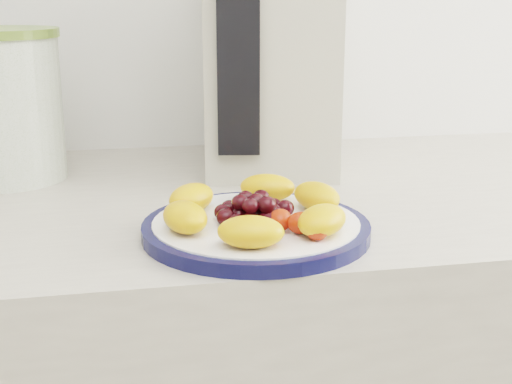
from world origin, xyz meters
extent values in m
cylinder|color=#0D1139|center=(0.10, 1.02, 0.91)|extent=(0.25, 0.25, 0.01)
cylinder|color=white|center=(0.10, 1.02, 0.91)|extent=(0.23, 0.23, 0.02)
cylinder|color=#3D5A19|center=(-0.20, 1.33, 1.00)|extent=(0.20, 0.20, 0.20)
cube|color=#B5B09D|center=(0.19, 1.35, 1.06)|extent=(0.23, 0.29, 0.33)
cube|color=black|center=(0.12, 1.22, 1.07)|extent=(0.06, 0.03, 0.24)
ellipsoid|color=orange|center=(0.18, 1.05, 0.93)|extent=(0.06, 0.08, 0.03)
ellipsoid|color=orange|center=(0.13, 1.10, 0.93)|extent=(0.08, 0.06, 0.03)
ellipsoid|color=orange|center=(0.04, 1.07, 0.93)|extent=(0.07, 0.08, 0.03)
ellipsoid|color=orange|center=(0.03, 1.00, 0.93)|extent=(0.06, 0.07, 0.03)
ellipsoid|color=orange|center=(0.08, 0.94, 0.93)|extent=(0.08, 0.06, 0.03)
ellipsoid|color=orange|center=(0.16, 0.96, 0.93)|extent=(0.08, 0.08, 0.03)
ellipsoid|color=black|center=(0.10, 1.02, 0.93)|extent=(0.02, 0.02, 0.02)
ellipsoid|color=black|center=(0.12, 1.02, 0.93)|extent=(0.02, 0.02, 0.02)
ellipsoid|color=black|center=(0.11, 1.04, 0.93)|extent=(0.02, 0.02, 0.02)
ellipsoid|color=black|center=(0.09, 1.04, 0.93)|extent=(0.02, 0.02, 0.02)
ellipsoid|color=black|center=(0.09, 1.02, 0.93)|extent=(0.02, 0.02, 0.02)
ellipsoid|color=black|center=(0.09, 1.00, 0.93)|extent=(0.02, 0.02, 0.02)
ellipsoid|color=black|center=(0.11, 1.00, 0.93)|extent=(0.02, 0.02, 0.02)
ellipsoid|color=black|center=(0.14, 1.03, 0.93)|extent=(0.02, 0.02, 0.02)
ellipsoid|color=black|center=(0.13, 1.05, 0.93)|extent=(0.02, 0.02, 0.02)
ellipsoid|color=black|center=(0.11, 1.06, 0.93)|extent=(0.02, 0.02, 0.02)
ellipsoid|color=black|center=(0.09, 1.06, 0.93)|extent=(0.02, 0.02, 0.02)
ellipsoid|color=black|center=(0.08, 1.05, 0.93)|extent=(0.02, 0.02, 0.02)
ellipsoid|color=black|center=(0.07, 1.03, 0.93)|extent=(0.02, 0.02, 0.02)
ellipsoid|color=black|center=(0.07, 1.01, 0.93)|extent=(0.02, 0.02, 0.02)
ellipsoid|color=black|center=(0.08, 1.00, 0.93)|extent=(0.02, 0.02, 0.02)
ellipsoid|color=black|center=(0.09, 0.99, 0.93)|extent=(0.02, 0.02, 0.02)
ellipsoid|color=black|center=(0.11, 0.99, 0.93)|extent=(0.02, 0.02, 0.02)
ellipsoid|color=black|center=(0.10, 1.02, 0.94)|extent=(0.02, 0.02, 0.02)
ellipsoid|color=black|center=(0.11, 1.04, 0.94)|extent=(0.02, 0.02, 0.02)
ellipsoid|color=black|center=(0.10, 1.04, 0.94)|extent=(0.02, 0.02, 0.02)
ellipsoid|color=black|center=(0.09, 1.02, 0.94)|extent=(0.02, 0.02, 0.02)
ellipsoid|color=black|center=(0.10, 1.01, 0.94)|extent=(0.02, 0.02, 0.02)
ellipsoid|color=black|center=(0.11, 1.01, 0.94)|extent=(0.02, 0.02, 0.02)
ellipsoid|color=red|center=(0.14, 0.97, 0.93)|extent=(0.03, 0.03, 0.02)
ellipsoid|color=red|center=(0.17, 0.98, 0.93)|extent=(0.04, 0.03, 0.02)
ellipsoid|color=red|center=(0.15, 0.95, 0.93)|extent=(0.04, 0.04, 0.02)
ellipsoid|color=red|center=(0.12, 0.98, 0.93)|extent=(0.03, 0.04, 0.02)
camera|label=1|loc=(-0.04, 0.30, 1.16)|focal=50.00mm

